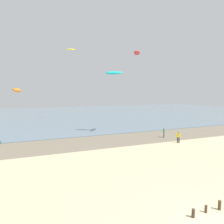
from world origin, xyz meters
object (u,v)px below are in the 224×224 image
object	(u,v)px
kite_aloft_1	(114,73)
kite_aloft_5	(137,53)
person_by_waterline	(178,137)
kite_aloft_4	(17,90)
kite_aloft_0	(71,49)
person_left_flank	(164,132)

from	to	relation	value
kite_aloft_1	kite_aloft_5	distance (m)	5.25
person_by_waterline	kite_aloft_4	size ratio (longest dim) A/B	0.52
kite_aloft_0	kite_aloft_5	xyz separation A→B (m)	(6.41, -23.90, -4.38)
kite_aloft_0	person_left_flank	bearing A→B (deg)	-57.55
person_by_waterline	kite_aloft_5	bearing A→B (deg)	113.60
person_by_waterline	kite_aloft_0	size ratio (longest dim) A/B	0.72
person_left_flank	kite_aloft_4	bearing A→B (deg)	175.33
kite_aloft_0	kite_aloft_4	size ratio (longest dim) A/B	0.72
person_left_flank	kite_aloft_0	size ratio (longest dim) A/B	0.72
person_left_flank	kite_aloft_0	bearing A→B (deg)	109.72
kite_aloft_0	kite_aloft_5	bearing A→B (deg)	-62.26
person_left_flank	kite_aloft_1	bearing A→B (deg)	137.72
kite_aloft_4	person_left_flank	bearing A→B (deg)	-91.86
kite_aloft_0	kite_aloft_4	world-z (taller)	kite_aloft_0
person_by_waterline	kite_aloft_5	world-z (taller)	kite_aloft_5
person_by_waterline	person_left_flank	bearing A→B (deg)	87.07
kite_aloft_4	kite_aloft_5	bearing A→B (deg)	-82.21
kite_aloft_0	kite_aloft_4	xyz separation A→B (m)	(-12.56, -25.56, -10.78)
kite_aloft_1	kite_aloft_4	world-z (taller)	kite_aloft_1
person_by_waterline	kite_aloft_1	xyz separation A→B (m)	(-6.44, 9.91, 10.14)
kite_aloft_0	kite_aloft_1	bearing A→B (deg)	-68.80
person_left_flank	kite_aloft_1	world-z (taller)	kite_aloft_1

